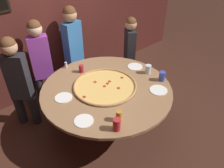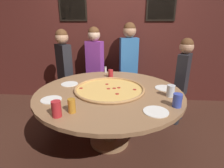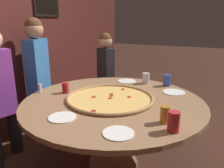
{
  "view_description": "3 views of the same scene",
  "coord_description": "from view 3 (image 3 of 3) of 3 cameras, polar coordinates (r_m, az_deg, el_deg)",
  "views": [
    {
      "loc": [
        -1.51,
        -1.85,
        2.51
      ],
      "look_at": [
        0.07,
        -0.04,
        0.79
      ],
      "focal_mm": 35.0,
      "sensor_mm": 36.0,
      "label": 1
    },
    {
      "loc": [
        0.19,
        -1.98,
        1.53
      ],
      "look_at": [
        0.03,
        0.11,
        0.79
      ],
      "focal_mm": 28.0,
      "sensor_mm": 36.0,
      "label": 2
    },
    {
      "loc": [
        -1.84,
        -0.86,
        1.49
      ],
      "look_at": [
        -0.01,
        0.01,
        0.9
      ],
      "focal_mm": 35.0,
      "sensor_mm": 36.0,
      "label": 3
    }
  ],
  "objects": [
    {
      "name": "drink_cup_near_right",
      "position": [
        2.74,
        8.84,
        1.5
      ],
      "size": [
        0.09,
        0.09,
        0.13
      ],
      "primitive_type": "cylinder",
      "color": "silver",
      "rests_on": "dining_table"
    },
    {
      "name": "drink_cup_far_left",
      "position": [
        2.68,
        14.13,
        0.95
      ],
      "size": [
        0.09,
        0.09,
        0.14
      ],
      "primitive_type": "cylinder",
      "color": "#384CB7",
      "rests_on": "dining_table"
    },
    {
      "name": "drink_cup_near_left",
      "position": [
        1.72,
        13.63,
        -7.75
      ],
      "size": [
        0.07,
        0.07,
        0.14
      ],
      "primitive_type": "cylinder",
      "color": "#BC7A23",
      "rests_on": "dining_table"
    },
    {
      "name": "diner_centre_back",
      "position": [
        3.34,
        -1.67,
        3.38
      ],
      "size": [
        0.27,
        0.35,
        1.33
      ],
      "rotation": [
        0.0,
        0.0,
        -2.1
      ],
      "color": "#232328",
      "rests_on": "ground_plane"
    },
    {
      "name": "white_plate_left_side",
      "position": [
        2.82,
        3.85,
        0.78
      ],
      "size": [
        0.23,
        0.23,
        0.01
      ],
      "primitive_type": "cylinder",
      "color": "white",
      "rests_on": "dining_table"
    },
    {
      "name": "drink_cup_front_edge",
      "position": [
        1.6,
        15.8,
        -9.45
      ],
      "size": [
        0.08,
        0.08,
        0.15
      ],
      "primitive_type": "cylinder",
      "color": "#B22328",
      "rests_on": "dining_table"
    },
    {
      "name": "white_plate_right_side",
      "position": [
        2.47,
        15.86,
        -2.06
      ],
      "size": [
        0.24,
        0.24,
        0.01
      ],
      "primitive_type": "cylinder",
      "color": "white",
      "rests_on": "dining_table"
    },
    {
      "name": "condiment_shaker",
      "position": [
        2.49,
        -18.34,
        -1.04
      ],
      "size": [
        0.04,
        0.04,
        0.1
      ],
      "color": "silver",
      "rests_on": "dining_table"
    },
    {
      "name": "drink_cup_far_right",
      "position": [
        2.4,
        -12.07,
        -0.95
      ],
      "size": [
        0.07,
        0.07,
        0.12
      ],
      "primitive_type": "cylinder",
      "color": "#B22328",
      "rests_on": "dining_table"
    },
    {
      "name": "white_plate_far_back",
      "position": [
        1.55,
        1.66,
        -12.69
      ],
      "size": [
        0.22,
        0.22,
        0.01
      ],
      "primitive_type": "cylinder",
      "color": "white",
      "rests_on": "dining_table"
    },
    {
      "name": "white_plate_beside_cup",
      "position": [
        1.82,
        -12.85,
        -8.48
      ],
      "size": [
        0.23,
        0.23,
        0.01
      ],
      "primitive_type": "cylinder",
      "color": "white",
      "rests_on": "dining_table"
    },
    {
      "name": "dining_table",
      "position": [
        2.21,
        0.32,
        -6.82
      ],
      "size": [
        1.78,
        1.78,
        0.74
      ],
      "color": "#936B47",
      "rests_on": "ground_plane"
    },
    {
      "name": "ground_plane",
      "position": [
        2.52,
        0.29,
        -20.08
      ],
      "size": [
        24.0,
        24.0,
        0.0
      ],
      "primitive_type": "plane",
      "color": "#422319"
    },
    {
      "name": "back_wall",
      "position": [
        2.99,
        -27.01,
        10.89
      ],
      "size": [
        6.4,
        0.08,
        2.6
      ],
      "color": "#4C1E19",
      "rests_on": "ground_plane"
    },
    {
      "name": "giant_pizza",
      "position": [
        2.18,
        -0.49,
        -3.63
      ],
      "size": [
        0.87,
        0.87,
        0.03
      ],
      "color": "#EAB75B",
      "rests_on": "dining_table"
    },
    {
      "name": "diner_far_right",
      "position": [
        3.0,
        -18.84,
        3.36
      ],
      "size": [
        0.4,
        0.23,
        1.53
      ],
      "rotation": [
        0.0,
        0.0,
        -2.94
      ],
      "color": "#232328",
      "rests_on": "ground_plane"
    }
  ]
}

